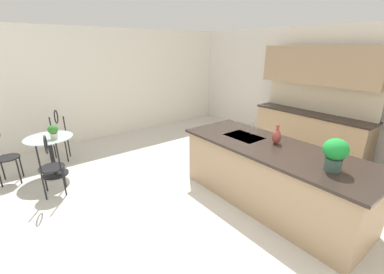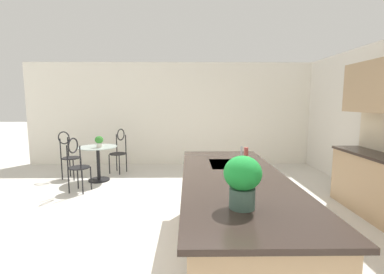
{
  "view_description": "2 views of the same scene",
  "coord_description": "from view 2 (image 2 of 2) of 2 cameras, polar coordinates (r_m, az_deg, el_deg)",
  "views": [
    {
      "loc": [
        2.25,
        -2.11,
        2.26
      ],
      "look_at": [
        -0.88,
        0.3,
        0.85
      ],
      "focal_mm": 23.77,
      "sensor_mm": 36.0,
      "label": 1
    },
    {
      "loc": [
        3.01,
        0.38,
        1.68
      ],
      "look_at": [
        -1.74,
        0.44,
        1.06
      ],
      "focal_mm": 25.34,
      "sensor_mm": 36.0,
      "label": 2
    }
  ],
  "objects": [
    {
      "name": "ground_plane",
      "position": [
        3.47,
        -7.48,
        -21.61
      ],
      "size": [
        40.0,
        40.0,
        0.0
      ],
      "primitive_type": "plane",
      "color": "beige"
    },
    {
      "name": "wall_left_window",
      "position": [
        7.29,
        -3.74,
        4.81
      ],
      "size": [
        0.12,
        7.8,
        2.7
      ],
      "primitive_type": "cube",
      "color": "silver",
      "rests_on": "ground"
    },
    {
      "name": "kitchen_island",
      "position": [
        3.01,
        8.67,
        -16.48
      ],
      "size": [
        2.8,
        1.06,
        0.92
      ],
      "color": "tan",
      "rests_on": "ground"
    },
    {
      "name": "bistro_table",
      "position": [
        6.11,
        -19.12,
        -4.62
      ],
      "size": [
        0.8,
        0.8,
        0.74
      ],
      "color": "black",
      "rests_on": "ground"
    },
    {
      "name": "chair_near_window",
      "position": [
        5.43,
        -23.01,
        -4.92
      ],
      "size": [
        0.51,
        0.45,
        1.04
      ],
      "color": "black",
      "rests_on": "ground"
    },
    {
      "name": "chair_by_island",
      "position": [
        6.67,
        -15.11,
        -2.38
      ],
      "size": [
        0.52,
        0.49,
        1.04
      ],
      "color": "black",
      "rests_on": "ground"
    },
    {
      "name": "chair_toward_desk",
      "position": [
        6.52,
        -24.56,
        -3.03
      ],
      "size": [
        0.45,
        0.51,
        1.04
      ],
      "color": "black",
      "rests_on": "ground"
    },
    {
      "name": "sink_faucet",
      "position": [
        3.39,
        10.36,
        -3.74
      ],
      "size": [
        0.02,
        0.02,
        0.22
      ],
      "primitive_type": "cylinder",
      "color": "#B2B5BA",
      "rests_on": "kitchen_island"
    },
    {
      "name": "potted_plant_on_table",
      "position": [
        5.91,
        -18.96,
        -0.8
      ],
      "size": [
        0.17,
        0.17,
        0.24
      ],
      "color": "beige",
      "rests_on": "bistro_table"
    },
    {
      "name": "potted_plant_counter_far",
      "position": [
        1.97,
        10.59,
        -8.59
      ],
      "size": [
        0.27,
        0.27,
        0.38
      ],
      "color": "#385147",
      "rests_on": "kitchen_island"
    },
    {
      "name": "vase_on_counter",
      "position": [
        2.9,
        11.26,
        -5.65
      ],
      "size": [
        0.13,
        0.13,
        0.29
      ],
      "color": "#993D38",
      "rests_on": "kitchen_island"
    }
  ]
}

